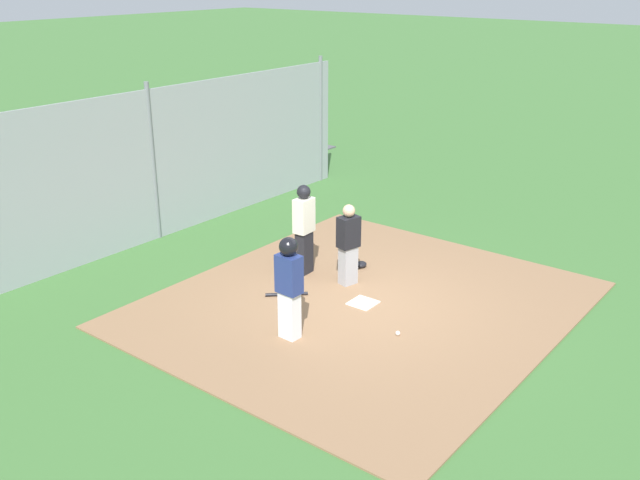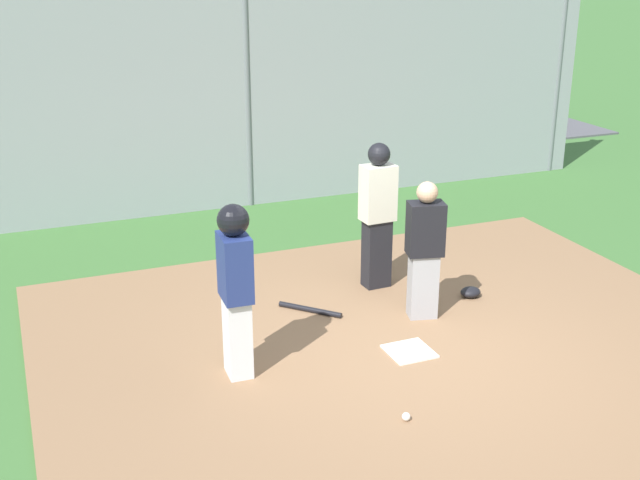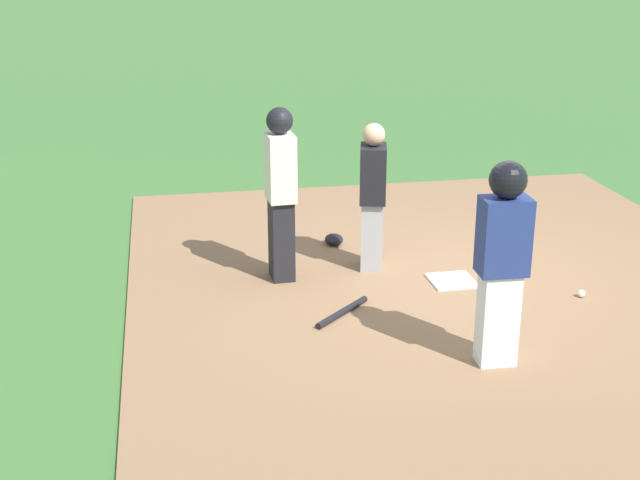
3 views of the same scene
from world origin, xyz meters
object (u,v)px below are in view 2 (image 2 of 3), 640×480
parked_car_dark (439,97)px  runner (235,280)px  home_plate (409,351)px  catcher (425,249)px  baseball (406,417)px  parked_car_red (187,108)px  catcher_mask (471,292)px  baseball_bat (310,310)px  parked_car_silver (321,109)px  umpire (378,213)px

parked_car_dark → runner: bearing=44.1°
home_plate → catcher: bearing=-126.3°
catcher → baseball: bearing=-18.1°
parked_car_red → catcher_mask: bearing=-78.2°
baseball_bat → parked_car_silver: 8.96m
umpire → catcher_mask: bearing=47.8°
parked_car_dark → parked_car_silver: (3.05, 0.33, 0.00)m
parked_car_red → home_plate: bearing=-85.8°
catcher → runner: bearing=-63.8°
catcher → baseball: size_ratio=20.68×
runner → parked_car_dark: 12.27m
umpire → parked_car_dark: umpire is taller
baseball → parked_car_silver: size_ratio=0.02×
parked_car_red → baseball_bat: bearing=-89.5°
runner → home_plate: bearing=-5.2°
umpire → runner: (2.12, 1.44, 0.05)m
home_plate → baseball: (0.60, 1.09, 0.03)m
home_plate → parked_car_dark: (-5.89, -9.84, 0.57)m
baseball → parked_car_red: bearing=-93.9°
parked_car_silver → parked_car_red: size_ratio=0.98×
runner → parked_car_dark: runner is taller
home_plate → catcher_mask: (-1.29, -0.95, 0.05)m
catcher → parked_car_silver: (-2.32, -8.80, -0.20)m
parked_car_dark → parked_car_silver: size_ratio=1.03×
catcher → umpire: 0.97m
catcher → parked_car_red: catcher is taller
umpire → baseball_bat: umpire is taller
catcher_mask → umpire: bearing=-39.3°
home_plate → runner: size_ratio=0.26×
baseball_bat → catcher_mask: bearing=-142.7°
home_plate → catcher: (-0.52, -0.71, 0.78)m
parked_car_red → umpire: bearing=-83.3°
runner → parked_car_silver: runner is taller
baseball → parked_car_silver: (-3.44, -10.61, 0.55)m
home_plate → parked_car_silver: (-2.84, -9.51, 0.57)m
catcher_mask → parked_car_silver: 8.72m
baseball_bat → parked_car_silver: bearing=-66.0°
home_plate → parked_car_red: size_ratio=0.10×
parked_car_silver → home_plate: bearing=-108.9°
catcher_mask → parked_car_red: 9.72m
baseball → runner: bearing=-49.9°
baseball_bat → catcher: bearing=-159.6°
baseball → parked_car_dark: bearing=-120.7°
catcher → parked_car_red: (0.33, -9.89, -0.20)m
parked_car_red → runner: bearing=-95.1°
parked_car_dark → baseball: bearing=51.7°
catcher → catcher_mask: catcher is taller
baseball_bat → catcher_mask: (-1.88, 0.30, 0.03)m
catcher → baseball: 2.25m
umpire → runner: bearing=-58.7°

